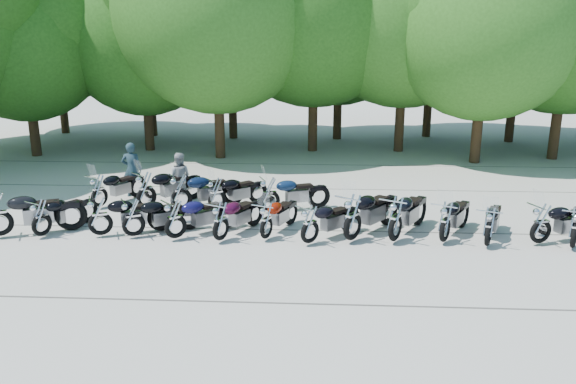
# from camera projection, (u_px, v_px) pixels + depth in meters

# --- Properties ---
(ground) EXTENTS (90.00, 90.00, 0.00)m
(ground) POSITION_uv_depth(u_px,v_px,m) (285.00, 249.00, 14.20)
(ground) COLOR gray
(ground) RESTS_ON ground
(tree_1) EXTENTS (6.97, 6.97, 8.55)m
(tree_1) POSITION_uv_depth(u_px,v_px,m) (23.00, 41.00, 24.32)
(tree_1) COLOR #3A2614
(tree_1) RESTS_ON ground
(tree_2) EXTENTS (7.31, 7.31, 8.97)m
(tree_2) POSITION_uv_depth(u_px,v_px,m) (143.00, 35.00, 25.55)
(tree_2) COLOR #3A2614
(tree_2) RESTS_ON ground
(tree_3) EXTENTS (8.70, 8.70, 10.67)m
(tree_3) POSITION_uv_depth(u_px,v_px,m) (216.00, 10.00, 23.55)
(tree_3) COLOR #3A2614
(tree_3) RESTS_ON ground
(tree_4) EXTENTS (9.13, 9.13, 11.20)m
(tree_4) POSITION_uv_depth(u_px,v_px,m) (314.00, 5.00, 25.03)
(tree_4) COLOR #3A2614
(tree_4) RESTS_ON ground
(tree_5) EXTENTS (9.04, 9.04, 11.10)m
(tree_5) POSITION_uv_depth(u_px,v_px,m) (406.00, 6.00, 24.94)
(tree_5) COLOR #3A2614
(tree_5) RESTS_ON ground
(tree_6) EXTENTS (8.00, 8.00, 9.82)m
(tree_6) POSITION_uv_depth(u_px,v_px,m) (487.00, 22.00, 22.69)
(tree_6) COLOR #3A2614
(tree_6) RESTS_ON ground
(tree_7) EXTENTS (8.79, 8.79, 10.79)m
(tree_7) POSITION_uv_depth(u_px,v_px,m) (571.00, 8.00, 23.28)
(tree_7) COLOR #3A2614
(tree_7) RESTS_ON ground
(tree_9) EXTENTS (7.59, 7.59, 9.32)m
(tree_9) POSITION_uv_depth(u_px,v_px,m) (55.00, 32.00, 30.40)
(tree_9) COLOR #3A2614
(tree_9) RESTS_ON ground
(tree_10) EXTENTS (7.78, 7.78, 9.55)m
(tree_10) POSITION_uv_depth(u_px,v_px,m) (147.00, 29.00, 29.49)
(tree_10) COLOR #3A2614
(tree_10) RESTS_ON ground
(tree_11) EXTENTS (7.56, 7.56, 9.28)m
(tree_11) POSITION_uv_depth(u_px,v_px,m) (231.00, 32.00, 28.77)
(tree_11) COLOR #3A2614
(tree_11) RESTS_ON ground
(tree_12) EXTENTS (7.88, 7.88, 9.67)m
(tree_12) POSITION_uv_depth(u_px,v_px,m) (339.00, 27.00, 28.46)
(tree_12) COLOR #3A2614
(tree_12) RESTS_ON ground
(tree_13) EXTENTS (8.31, 8.31, 10.20)m
(tree_13) POSITION_uv_depth(u_px,v_px,m) (433.00, 21.00, 29.09)
(tree_13) COLOR #3A2614
(tree_13) RESTS_ON ground
(tree_14) EXTENTS (8.02, 8.02, 9.84)m
(tree_14) POSITION_uv_depth(u_px,v_px,m) (521.00, 25.00, 27.60)
(tree_14) COLOR #3A2614
(tree_14) RESTS_ON ground
(motorcycle_1) EXTENTS (1.54, 2.13, 1.17)m
(motorcycle_1) POSITION_uv_depth(u_px,v_px,m) (41.00, 217.00, 14.91)
(motorcycle_1) COLOR black
(motorcycle_1) RESTS_ON ground
(motorcycle_2) EXTENTS (2.30, 1.47, 1.25)m
(motorcycle_2) POSITION_uv_depth(u_px,v_px,m) (100.00, 215.00, 14.91)
(motorcycle_2) COLOR black
(motorcycle_2) RESTS_ON ground
(motorcycle_3) EXTENTS (2.17, 1.65, 1.21)m
(motorcycle_3) POSITION_uv_depth(u_px,v_px,m) (133.00, 217.00, 14.86)
(motorcycle_3) COLOR black
(motorcycle_3) RESTS_ON ground
(motorcycle_4) EXTENTS (2.09, 1.96, 1.24)m
(motorcycle_4) POSITION_uv_depth(u_px,v_px,m) (175.00, 218.00, 14.69)
(motorcycle_4) COLOR #0F0D3B
(motorcycle_4) RESTS_ON ground
(motorcycle_5) EXTENTS (1.59, 2.22, 1.22)m
(motorcycle_5) POSITION_uv_depth(u_px,v_px,m) (221.00, 220.00, 14.55)
(motorcycle_5) COLOR #33071F
(motorcycle_5) RESTS_ON ground
(motorcycle_6) EXTENTS (1.38, 2.13, 1.16)m
(motorcycle_6) POSITION_uv_depth(u_px,v_px,m) (266.00, 219.00, 14.70)
(motorcycle_6) COLOR maroon
(motorcycle_6) RESTS_ON ground
(motorcycle_7) EXTENTS (1.96, 1.94, 1.20)m
(motorcycle_7) POSITION_uv_depth(u_px,v_px,m) (310.00, 223.00, 14.35)
(motorcycle_7) COLOR black
(motorcycle_7) RESTS_ON ground
(motorcycle_8) EXTENTS (2.16, 2.53, 1.45)m
(motorcycle_8) POSITION_uv_depth(u_px,v_px,m) (353.00, 216.00, 14.51)
(motorcycle_8) COLOR black
(motorcycle_8) RESTS_ON ground
(motorcycle_9) EXTENTS (1.87, 2.52, 1.40)m
(motorcycle_9) POSITION_uv_depth(u_px,v_px,m) (396.00, 218.00, 14.46)
(motorcycle_9) COLOR black
(motorcycle_9) RESTS_ON ground
(motorcycle_10) EXTENTS (1.70, 2.27, 1.26)m
(motorcycle_10) POSITION_uv_depth(u_px,v_px,m) (446.00, 221.00, 14.43)
(motorcycle_10) COLOR black
(motorcycle_10) RESTS_ON ground
(motorcycle_11) EXTENTS (1.42, 2.18, 1.19)m
(motorcycle_11) POSITION_uv_depth(u_px,v_px,m) (489.00, 226.00, 14.17)
(motorcycle_11) COLOR black
(motorcycle_11) RESTS_ON ground
(motorcycle_12) EXTENTS (2.31, 1.42, 1.25)m
(motorcycle_12) POSITION_uv_depth(u_px,v_px,m) (542.00, 222.00, 14.32)
(motorcycle_12) COLOR black
(motorcycle_12) RESTS_ON ground
(motorcycle_13) EXTENTS (1.59, 2.22, 1.22)m
(motorcycle_13) POSITION_uv_depth(u_px,v_px,m) (575.00, 227.00, 14.03)
(motorcycle_13) COLOR black
(motorcycle_13) RESTS_ON ground
(motorcycle_14) EXTENTS (1.66, 2.19, 1.22)m
(motorcycle_14) POSITION_uv_depth(u_px,v_px,m) (99.00, 190.00, 17.50)
(motorcycle_14) COLOR black
(motorcycle_14) RESTS_ON ground
(motorcycle_15) EXTENTS (2.17, 2.26, 1.36)m
(motorcycle_15) POSITION_uv_depth(u_px,v_px,m) (146.00, 189.00, 17.33)
(motorcycle_15) COLOR black
(motorcycle_15) RESTS_ON ground
(motorcycle_16) EXTENTS (2.40, 1.78, 1.33)m
(motorcycle_16) POSITION_uv_depth(u_px,v_px,m) (181.00, 191.00, 17.14)
(motorcycle_16) COLOR black
(motorcycle_16) RESTS_ON ground
(motorcycle_17) EXTENTS (2.03, 1.86, 1.20)m
(motorcycle_17) POSITION_uv_depth(u_px,v_px,m) (217.00, 193.00, 17.19)
(motorcycle_17) COLOR black
(motorcycle_17) RESTS_ON ground
(motorcycle_18) EXTENTS (2.31, 1.44, 1.26)m
(motorcycle_18) POSITION_uv_depth(u_px,v_px,m) (270.00, 193.00, 17.03)
(motorcycle_18) COLOR #0E1F3D
(motorcycle_18) RESTS_ON ground
(rider_0) EXTENTS (0.70, 0.48, 1.84)m
(rider_0) POSITION_uv_depth(u_px,v_px,m) (132.00, 169.00, 18.80)
(rider_0) COLOR #1C313A
(rider_0) RESTS_ON ground
(rider_1) EXTENTS (0.79, 0.62, 1.62)m
(rider_1) POSITION_uv_depth(u_px,v_px,m) (179.00, 177.00, 18.22)
(rider_1) COLOR #9A9B9D
(rider_1) RESTS_ON ground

